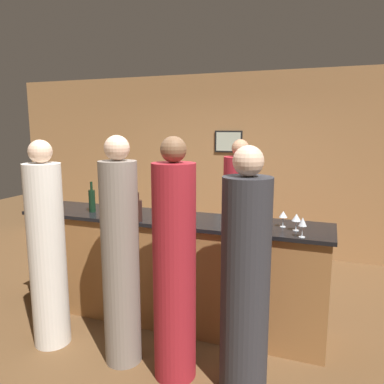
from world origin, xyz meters
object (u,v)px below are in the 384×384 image
wine_bottle_1 (138,210)px  ice_bucket (171,204)px  guest_0 (121,259)px  bartender (239,225)px  guest_1 (47,252)px  guest_2 (245,281)px  wine_bottle_0 (92,200)px  guest_3 (174,269)px

wine_bottle_1 → ice_bucket: bearing=71.6°
guest_0 → ice_bucket: guest_0 is taller
bartender → guest_0: guest_0 is taller
guest_1 → guest_2: 1.79m
wine_bottle_0 → bartender: bearing=32.7°
guest_2 → guest_3: size_ratio=0.97×
guest_2 → wine_bottle_0: guest_2 is taller
guest_0 → wine_bottle_1: guest_0 is taller
guest_3 → ice_bucket: bearing=114.9°
bartender → guest_3: bearing=85.6°
bartender → guest_2: bearing=105.0°
guest_0 → guest_1: size_ratio=1.02×
guest_1 → guest_3: (1.25, -0.03, 0.02)m
ice_bucket → wine_bottle_0: bearing=-161.8°
guest_0 → guest_2: 1.04m
bartender → guest_3: guest_3 is taller
guest_2 → wine_bottle_0: size_ratio=5.75×
guest_2 → guest_1: bearing=-179.5°
bartender → wine_bottle_1: bearing=55.4°
wine_bottle_0 → wine_bottle_1: (0.64, -0.18, -0.02)m
wine_bottle_0 → ice_bucket: bearing=18.2°
guest_0 → wine_bottle_0: guest_0 is taller
wine_bottle_0 → guest_3: bearing=-30.4°
guest_1 → guest_2: (1.79, 0.02, -0.02)m
guest_3 → wine_bottle_0: bearing=149.6°
bartender → wine_bottle_0: size_ratio=5.71×
guest_0 → guest_2: bearing=1.1°
guest_2 → wine_bottle_1: (-1.15, 0.51, 0.34)m
guest_3 → wine_bottle_0: guest_3 is taller
guest_1 → wine_bottle_1: bearing=39.1°
guest_1 → guest_3: 1.25m
wine_bottle_0 → ice_bucket: 0.83m
bartender → guest_2: 1.62m
bartender → ice_bucket: 0.92m
guest_0 → guest_3: 0.49m
guest_1 → wine_bottle_0: 0.78m
wine_bottle_1 → ice_bucket: 0.46m
wine_bottle_1 → guest_0: bearing=-77.7°
guest_0 → guest_3: (0.49, -0.03, -0.01)m
bartender → wine_bottle_0: bearing=32.7°
guest_3 → wine_bottle_1: bearing=137.7°
bartender → guest_0: bearing=68.8°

